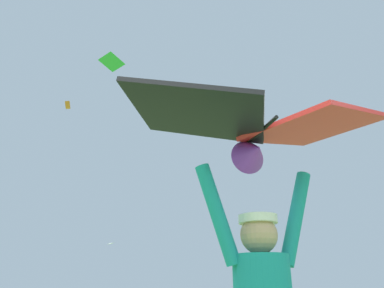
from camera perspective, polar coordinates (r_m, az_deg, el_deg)
held_stunt_kite at (r=2.44m, az=10.21°, el=2.40°), size 1.88×1.04×0.41m
distant_kite_orange_high_left at (r=34.84m, az=-19.04°, el=5.85°), size 0.55×0.54×0.78m
distant_kite_green_low_left at (r=15.01m, az=-12.52°, el=12.60°), size 0.84×0.86×0.34m
distant_kite_white_far_center at (r=33.64m, az=-12.72°, el=-15.04°), size 0.67×0.67×0.20m
marker_flag at (r=8.23m, az=10.73°, el=-18.52°), size 0.30×0.24×1.83m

